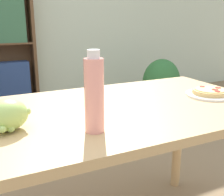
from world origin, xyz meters
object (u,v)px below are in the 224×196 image
at_px(grape_bunch, 6,116).
at_px(drink_bottle, 94,94).
at_px(potted_plant_floor, 161,83).
at_px(pizza_on_plate, 210,93).

xyz_separation_m(grape_bunch, drink_bottle, (0.26, -0.14, 0.08)).
bearing_deg(potted_plant_floor, grape_bunch, -137.05).
xyz_separation_m(pizza_on_plate, drink_bottle, (-0.68, -0.17, 0.11)).
height_order(pizza_on_plate, drink_bottle, drink_bottle).
distance_m(pizza_on_plate, drink_bottle, 0.71).
bearing_deg(pizza_on_plate, drink_bottle, -166.12).
xyz_separation_m(pizza_on_plate, potted_plant_floor, (1.02, 1.80, -0.42)).
xyz_separation_m(pizza_on_plate, grape_bunch, (-0.94, -0.03, 0.04)).
distance_m(drink_bottle, potted_plant_floor, 2.66).
bearing_deg(grape_bunch, pizza_on_plate, 1.98).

